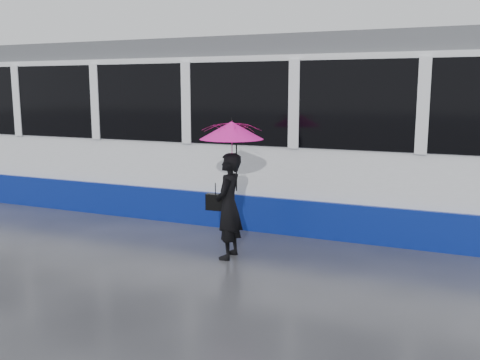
% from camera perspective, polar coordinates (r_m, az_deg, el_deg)
% --- Properties ---
extents(ground, '(90.00, 90.00, 0.00)m').
position_cam_1_polar(ground, '(8.08, 1.35, -7.97)').
color(ground, '#27282C').
rests_on(ground, ground).
extents(rails, '(34.00, 1.51, 0.02)m').
position_cam_1_polar(rails, '(10.35, 6.61, -4.00)').
color(rails, '#3F3D38').
rests_on(rails, ground).
extents(tram, '(26.00, 2.56, 3.35)m').
position_cam_1_polar(tram, '(10.53, -0.01, 5.28)').
color(tram, white).
rests_on(tram, ground).
extents(woman, '(0.41, 0.59, 1.55)m').
position_cam_1_polar(woman, '(7.75, -1.23, -2.80)').
color(woman, black).
rests_on(woman, ground).
extents(umbrella, '(0.98, 0.98, 1.05)m').
position_cam_1_polar(umbrella, '(7.58, -0.91, 3.99)').
color(umbrella, '#FE1573').
rests_on(umbrella, ground).
extents(handbag, '(0.29, 0.14, 0.42)m').
position_cam_1_polar(handbag, '(7.85, -2.63, -2.36)').
color(handbag, black).
rests_on(handbag, ground).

